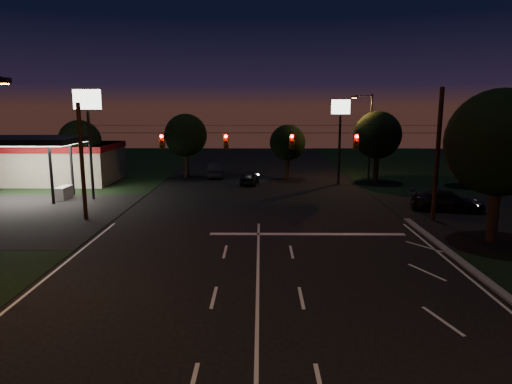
{
  "coord_description": "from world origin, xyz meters",
  "views": [
    {
      "loc": [
        0.11,
        -15.62,
        7.73
      ],
      "look_at": [
        -0.14,
        9.57,
        3.0
      ],
      "focal_mm": 32.0,
      "sensor_mm": 36.0,
      "label": 1
    }
  ],
  "objects_px": {
    "tree_right_near": "(499,144)",
    "car_oncoming_b": "(215,170)",
    "car_cross": "(448,201)",
    "utility_pole_right": "(433,221)",
    "car_oncoming_a": "(249,178)"
  },
  "relations": [
    {
      "from": "car_oncoming_a",
      "to": "car_cross",
      "type": "relative_size",
      "value": 0.75
    },
    {
      "from": "tree_right_near",
      "to": "car_oncoming_b",
      "type": "distance_m",
      "value": 30.85
    },
    {
      "from": "utility_pole_right",
      "to": "car_oncoming_b",
      "type": "xyz_separation_m",
      "value": [
        -16.91,
        19.41,
        0.76
      ]
    },
    {
      "from": "car_oncoming_a",
      "to": "utility_pole_right",
      "type": "bearing_deg",
      "value": 138.76
    },
    {
      "from": "car_oncoming_a",
      "to": "car_oncoming_b",
      "type": "height_order",
      "value": "car_oncoming_b"
    },
    {
      "from": "car_oncoming_a",
      "to": "car_oncoming_b",
      "type": "relative_size",
      "value": 0.86
    },
    {
      "from": "car_oncoming_b",
      "to": "car_cross",
      "type": "height_order",
      "value": "car_cross"
    },
    {
      "from": "tree_right_near",
      "to": "car_cross",
      "type": "distance_m",
      "value": 9.21
    },
    {
      "from": "car_cross",
      "to": "tree_right_near",
      "type": "bearing_deg",
      "value": -172.69
    },
    {
      "from": "car_oncoming_a",
      "to": "car_oncoming_b",
      "type": "xyz_separation_m",
      "value": [
        -3.91,
        4.6,
        0.09
      ]
    },
    {
      "from": "utility_pole_right",
      "to": "tree_right_near",
      "type": "distance_m",
      "value": 7.61
    },
    {
      "from": "car_oncoming_b",
      "to": "car_cross",
      "type": "relative_size",
      "value": 0.87
    },
    {
      "from": "utility_pole_right",
      "to": "tree_right_near",
      "type": "bearing_deg",
      "value": -72.47
    },
    {
      "from": "car_cross",
      "to": "utility_pole_right",
      "type": "bearing_deg",
      "value": 155.68
    },
    {
      "from": "tree_right_near",
      "to": "car_oncoming_b",
      "type": "bearing_deg",
      "value": 127.24
    }
  ]
}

